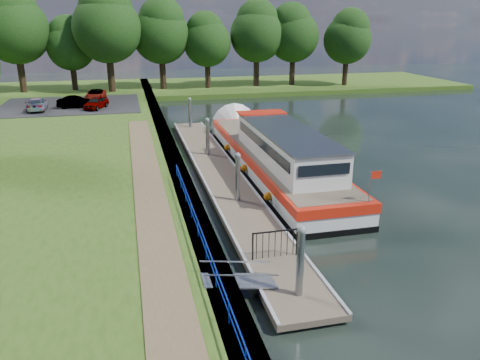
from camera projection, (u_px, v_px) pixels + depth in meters
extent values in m
plane|color=black|center=(293.00, 297.00, 16.47)|extent=(160.00, 160.00, 0.00)
cube|color=#473D2D|center=(175.00, 167.00, 29.57)|extent=(1.10, 90.00, 0.78)
cube|color=#315016|center=(250.00, 86.00, 66.84)|extent=(60.00, 18.00, 0.60)
cube|color=brown|center=(152.00, 204.00, 22.59)|extent=(1.60, 40.00, 0.05)
cube|color=black|center=(70.00, 105.00, 48.71)|extent=(14.00, 12.00, 0.06)
cube|color=#0C2DBF|center=(201.00, 231.00, 18.14)|extent=(0.04, 18.00, 0.04)
cube|color=#0C2DBF|center=(202.00, 239.00, 18.25)|extent=(0.03, 18.00, 0.03)
cylinder|color=#0C2DBF|center=(246.00, 358.00, 11.81)|extent=(0.04, 0.04, 0.72)
cylinder|color=#0C2DBF|center=(229.00, 313.00, 13.65)|extent=(0.04, 0.04, 0.72)
cylinder|color=#0C2DBF|center=(216.00, 278.00, 15.49)|extent=(0.04, 0.04, 0.72)
cylinder|color=#0C2DBF|center=(206.00, 250.00, 17.33)|extent=(0.04, 0.04, 0.72)
cylinder|color=#0C2DBF|center=(198.00, 228.00, 19.17)|extent=(0.04, 0.04, 0.72)
cylinder|color=#0C2DBF|center=(191.00, 210.00, 21.01)|extent=(0.04, 0.04, 0.72)
cylinder|color=#0C2DBF|center=(185.00, 195.00, 22.85)|extent=(0.04, 0.04, 0.72)
cylinder|color=#0C2DBF|center=(181.00, 182.00, 24.68)|extent=(0.04, 0.04, 0.72)
cylinder|color=#0C2DBF|center=(177.00, 170.00, 26.52)|extent=(0.04, 0.04, 0.72)
cube|color=brown|center=(221.00, 176.00, 28.33)|extent=(2.50, 30.00, 0.24)
cube|color=#9EA0A3|center=(284.00, 281.00, 17.37)|extent=(2.30, 5.00, 0.30)
cube|color=#9EA0A3|center=(236.00, 203.00, 24.73)|extent=(2.30, 5.00, 0.30)
cube|color=#9EA0A3|center=(209.00, 161.00, 32.08)|extent=(2.30, 5.00, 0.30)
cube|color=#9EA0A3|center=(193.00, 135.00, 39.44)|extent=(2.30, 5.00, 0.30)
cube|color=#9EA0A3|center=(240.00, 172.00, 28.54)|extent=(0.12, 30.00, 0.06)
cube|color=#9EA0A3|center=(201.00, 175.00, 28.02)|extent=(0.12, 30.00, 0.06)
cylinder|color=gray|center=(300.00, 276.00, 15.65)|extent=(0.26, 0.26, 3.40)
sphere|color=gray|center=(302.00, 230.00, 15.10)|extent=(0.30, 0.30, 0.30)
cylinder|color=gray|center=(238.00, 188.00, 23.93)|extent=(0.26, 0.26, 3.40)
sphere|color=gray|center=(238.00, 156.00, 23.37)|extent=(0.30, 0.30, 0.30)
cylinder|color=gray|center=(208.00, 144.00, 32.20)|extent=(0.26, 0.26, 3.40)
sphere|color=gray|center=(207.00, 120.00, 31.65)|extent=(0.30, 0.30, 0.30)
cylinder|color=gray|center=(190.00, 119.00, 40.48)|extent=(0.26, 0.26, 3.40)
sphere|color=gray|center=(189.00, 99.00, 39.92)|extent=(0.30, 0.30, 0.30)
cube|color=#A5A8AD|center=(239.00, 281.00, 16.32)|extent=(2.58, 1.00, 0.43)
cube|color=#A5A8AD|center=(242.00, 275.00, 15.72)|extent=(2.58, 0.04, 0.41)
cube|color=#A5A8AD|center=(236.00, 262.00, 16.60)|extent=(2.58, 0.04, 0.41)
cube|color=black|center=(253.00, 246.00, 17.97)|extent=(0.05, 0.05, 1.15)
cube|color=black|center=(297.00, 242.00, 18.37)|extent=(0.05, 0.05, 1.15)
cube|color=black|center=(275.00, 231.00, 18.00)|extent=(1.85, 0.05, 0.05)
cube|color=black|center=(256.00, 246.00, 18.01)|extent=(0.02, 0.02, 1.10)
cube|color=black|center=(263.00, 245.00, 18.06)|extent=(0.02, 0.02, 1.10)
cube|color=black|center=(269.00, 245.00, 18.12)|extent=(0.02, 0.02, 1.10)
cube|color=black|center=(275.00, 244.00, 18.17)|extent=(0.02, 0.02, 1.10)
cube|color=black|center=(281.00, 243.00, 18.23)|extent=(0.02, 0.02, 1.10)
cube|color=black|center=(287.00, 243.00, 18.28)|extent=(0.02, 0.02, 1.10)
cube|color=black|center=(293.00, 242.00, 18.34)|extent=(0.02, 0.02, 1.10)
cube|color=black|center=(272.00, 170.00, 30.18)|extent=(4.00, 20.00, 0.55)
cube|color=silver|center=(272.00, 162.00, 29.99)|extent=(3.96, 19.90, 0.65)
cube|color=red|center=(273.00, 153.00, 29.81)|extent=(4.04, 20.00, 0.48)
cube|color=brown|center=(273.00, 149.00, 29.73)|extent=(3.68, 19.20, 0.04)
cone|color=silver|center=(236.00, 128.00, 39.57)|extent=(4.00, 1.50, 4.00)
cube|color=silver|center=(286.00, 146.00, 27.14)|extent=(3.00, 11.00, 1.75)
cube|color=gray|center=(286.00, 130.00, 26.85)|extent=(3.10, 11.20, 0.10)
cube|color=black|center=(261.00, 143.00, 26.73)|extent=(0.04, 10.00, 0.55)
cube|color=black|center=(311.00, 140.00, 27.40)|extent=(0.04, 10.00, 0.55)
cube|color=black|center=(260.00, 122.00, 32.17)|extent=(2.60, 0.04, 0.55)
cube|color=black|center=(324.00, 170.00, 21.96)|extent=(2.60, 0.04, 0.55)
cube|color=red|center=(261.00, 112.00, 31.60)|extent=(3.20, 1.60, 0.06)
cylinder|color=gray|center=(370.00, 187.00, 20.91)|extent=(0.05, 0.05, 1.50)
cube|color=red|center=(376.00, 175.00, 20.78)|extent=(0.50, 0.02, 0.35)
sphere|color=#CC700B|center=(268.00, 196.00, 23.99)|extent=(0.44, 0.44, 0.44)
sphere|color=#CC700B|center=(244.00, 168.00, 28.59)|extent=(0.44, 0.44, 0.44)
sphere|color=#CC700B|center=(227.00, 147.00, 33.19)|extent=(0.44, 0.44, 0.44)
imported|color=#594C47|center=(289.00, 167.00, 23.17)|extent=(0.52, 0.69, 1.72)
cylinder|color=#332316|center=(22.00, 76.00, 57.10)|extent=(0.83, 0.83, 4.21)
sphere|color=black|center=(15.00, 30.00, 55.35)|extent=(7.95, 7.95, 7.95)
sphere|color=black|center=(11.00, 12.00, 54.75)|extent=(6.31, 6.31, 6.31)
cylinder|color=#332316|center=(74.00, 79.00, 59.08)|extent=(0.70, 0.70, 3.10)
sphere|color=black|center=(71.00, 46.00, 57.79)|extent=(5.85, 5.85, 5.85)
sphere|color=black|center=(68.00, 34.00, 57.43)|extent=(4.65, 4.65, 4.65)
cylinder|color=#332316|center=(111.00, 75.00, 57.60)|extent=(0.84, 0.84, 4.29)
sphere|color=black|center=(107.00, 29.00, 55.81)|extent=(8.10, 8.10, 8.10)
sphere|color=black|center=(106.00, 11.00, 55.30)|extent=(6.44, 6.44, 6.44)
cylinder|color=#332316|center=(163.00, 74.00, 60.94)|extent=(0.79, 0.79, 3.83)
sphere|color=black|center=(161.00, 35.00, 59.35)|extent=(7.24, 7.24, 7.24)
sphere|color=black|center=(162.00, 20.00, 58.60)|extent=(5.75, 5.75, 5.75)
cylinder|color=#332316|center=(208.00, 75.00, 62.10)|extent=(0.72, 0.72, 3.26)
sphere|color=black|center=(207.00, 43.00, 60.74)|extent=(6.16, 6.16, 6.16)
sphere|color=black|center=(205.00, 30.00, 60.43)|extent=(4.89, 4.89, 4.89)
cylinder|color=#332316|center=(256.00, 72.00, 63.78)|extent=(0.78, 0.78, 3.77)
sphere|color=black|center=(257.00, 35.00, 62.21)|extent=(7.13, 7.13, 7.13)
sphere|color=black|center=(257.00, 21.00, 61.88)|extent=(5.66, 5.66, 5.66)
cylinder|color=#332316|center=(292.00, 71.00, 64.96)|extent=(0.77, 0.77, 3.65)
sphere|color=black|center=(293.00, 36.00, 63.44)|extent=(6.89, 6.89, 6.89)
sphere|color=black|center=(291.00, 23.00, 62.82)|extent=(5.47, 5.47, 5.47)
cylinder|color=#332316|center=(345.00, 72.00, 64.84)|extent=(0.74, 0.74, 3.41)
sphere|color=black|center=(347.00, 40.00, 63.43)|extent=(6.43, 6.43, 6.43)
sphere|color=black|center=(351.00, 27.00, 62.76)|extent=(5.11, 5.11, 5.11)
imported|color=#999999|center=(96.00, 103.00, 46.44)|extent=(2.65, 3.76, 1.19)
imported|color=#999999|center=(76.00, 102.00, 46.88)|extent=(3.67, 1.49, 1.18)
imported|color=#999999|center=(37.00, 104.00, 45.56)|extent=(1.84, 4.24, 1.21)
imported|color=#999999|center=(96.00, 95.00, 51.24)|extent=(2.26, 4.36, 1.17)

